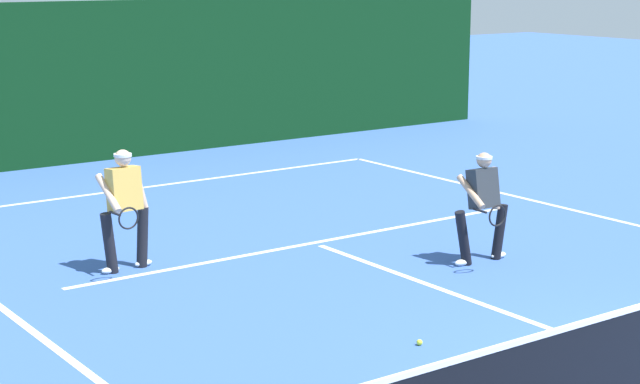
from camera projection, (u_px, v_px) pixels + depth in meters
name	position (u px, v px, depth m)	size (l,w,h in m)	color
court_line_baseline_far	(156.00, 186.00, 19.52)	(9.54, 0.10, 0.01)	white
court_line_service	(313.00, 243.00, 15.50)	(7.77, 0.10, 0.01)	white
court_line_centre	(474.00, 301.00, 12.81)	(0.10, 6.40, 0.01)	white
player_near	(483.00, 203.00, 14.33)	(0.94, 0.88, 1.54)	black
player_far	(125.00, 204.00, 13.94)	(0.77, 0.90, 1.65)	black
tennis_ball	(420.00, 342.00, 11.32)	(0.07, 0.07, 0.07)	#D1E033
back_fence_windscreen	(85.00, 83.00, 21.59)	(21.52, 0.12, 3.31)	black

